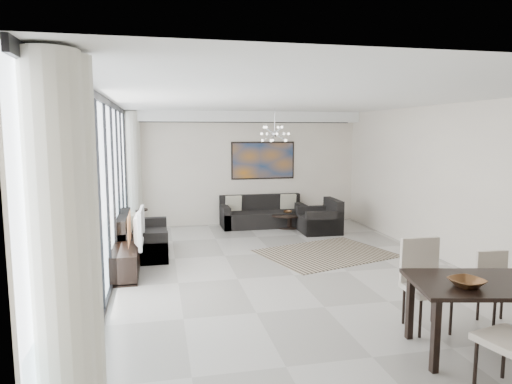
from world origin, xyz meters
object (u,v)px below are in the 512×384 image
object	(u,v)px
coffee_table	(287,219)
television	(135,228)
sofa_main	(263,216)
tv_console	(126,259)
dining_table	(504,289)

from	to	relation	value
coffee_table	television	distance (m)	4.74
sofa_main	tv_console	bearing A→B (deg)	-133.35
coffee_table	tv_console	bearing A→B (deg)	-140.52
coffee_table	sofa_main	distance (m)	0.64
sofa_main	television	bearing A→B (deg)	-132.03
coffee_table	dining_table	world-z (taller)	dining_table
coffee_table	tv_console	xyz separation A→B (m)	(-3.74, -3.08, 0.04)
sofa_main	television	size ratio (longest dim) A/B	2.00
tv_console	dining_table	xyz separation A→B (m)	(4.15, -3.82, 0.49)
sofa_main	coffee_table	bearing A→B (deg)	-24.91
sofa_main	television	distance (m)	4.51
sofa_main	dining_table	size ratio (longest dim) A/B	1.01
coffee_table	sofa_main	xyz separation A→B (m)	(-0.58, 0.27, 0.06)
dining_table	sofa_main	bearing A→B (deg)	97.84
tv_console	dining_table	distance (m)	5.66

